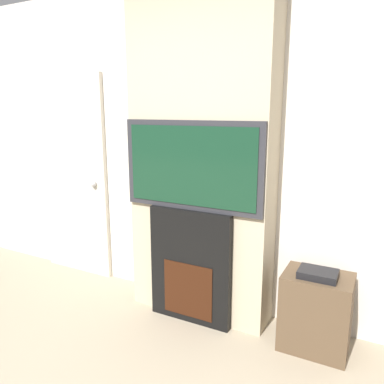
% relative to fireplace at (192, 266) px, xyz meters
% --- Properties ---
extents(wall_back, '(6.00, 0.06, 2.70)m').
position_rel_fireplace_xyz_m(wall_back, '(0.00, 0.35, 0.89)').
color(wall_back, silver).
rests_on(wall_back, ground_plane).
extents(chimney_breast, '(1.15, 0.32, 2.70)m').
position_rel_fireplace_xyz_m(chimney_breast, '(0.00, 0.16, 0.89)').
color(chimney_breast, '#BCAD8E').
rests_on(chimney_breast, ground_plane).
extents(fireplace, '(0.68, 0.15, 0.92)m').
position_rel_fireplace_xyz_m(fireplace, '(0.00, 0.00, 0.00)').
color(fireplace, black).
rests_on(fireplace, ground_plane).
extents(television, '(1.13, 0.07, 0.67)m').
position_rel_fireplace_xyz_m(television, '(0.00, -0.00, 0.80)').
color(television, '#2D2D33').
rests_on(television, fireplace).
extents(media_stand, '(0.46, 0.34, 0.60)m').
position_rel_fireplace_xyz_m(media_stand, '(0.95, 0.06, -0.17)').
color(media_stand, brown).
rests_on(media_stand, ground_plane).
extents(entry_door, '(0.83, 0.09, 2.00)m').
position_rel_fireplace_xyz_m(entry_door, '(-1.50, 0.29, 0.54)').
color(entry_door, beige).
rests_on(entry_door, ground_plane).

